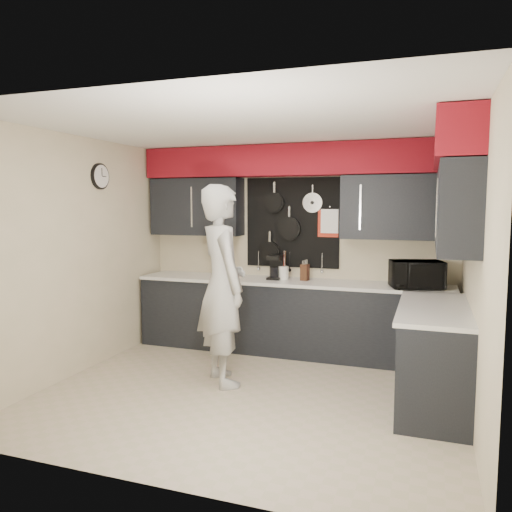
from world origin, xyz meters
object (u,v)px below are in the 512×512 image
at_px(microwave, 416,274).
at_px(knife_block, 305,272).
at_px(coffee_maker, 275,267).
at_px(utensil_crock, 284,273).
at_px(person, 222,285).

relative_size(microwave, knife_block, 2.80).
xyz_separation_m(microwave, coffee_maker, (-1.70, 0.13, 0.00)).
distance_m(knife_block, utensil_crock, 0.28).
xyz_separation_m(knife_block, coffee_maker, (-0.38, -0.01, 0.06)).
relative_size(knife_block, utensil_crock, 1.21).
bearing_deg(knife_block, person, -101.81).
height_order(microwave, utensil_crock, microwave).
distance_m(knife_block, person, 1.41).
distance_m(microwave, utensil_crock, 1.60).
bearing_deg(knife_block, microwave, 5.28).
bearing_deg(utensil_crock, coffee_maker, -174.31).
bearing_deg(coffee_maker, utensil_crock, 4.52).
relative_size(knife_block, person, 0.10).
relative_size(knife_block, coffee_maker, 0.66).
bearing_deg(utensil_crock, knife_block, -0.14).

